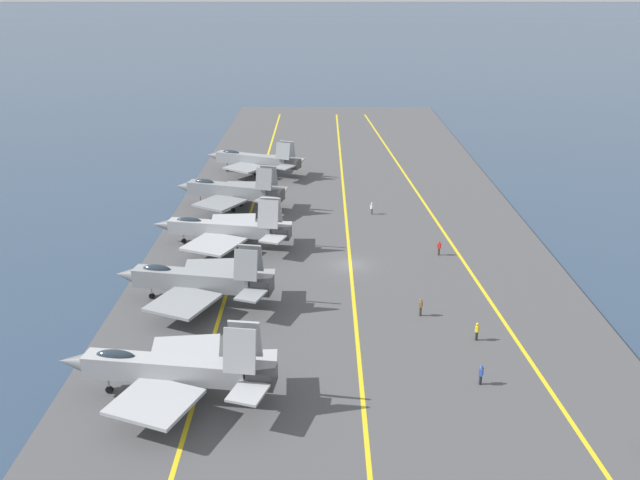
# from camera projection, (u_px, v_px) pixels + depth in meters

# --- Properties ---
(ground_plane) EXTENTS (2000.00, 2000.00, 0.00)m
(ground_plane) POSITION_uv_depth(u_px,v_px,m) (350.00, 268.00, 76.56)
(ground_plane) COLOR #2D425B
(carrier_deck) EXTENTS (202.46, 47.42, 0.40)m
(carrier_deck) POSITION_uv_depth(u_px,v_px,m) (350.00, 266.00, 76.49)
(carrier_deck) COLOR #4C4C4F
(carrier_deck) RESTS_ON ground
(deck_stripe_foul_line) EXTENTS (181.81, 12.95, 0.01)m
(deck_stripe_foul_line) POSITION_uv_depth(u_px,v_px,m) (466.00, 265.00, 76.34)
(deck_stripe_foul_line) COLOR yellow
(deck_stripe_foul_line) RESTS_ON carrier_deck
(deck_stripe_centerline) EXTENTS (182.22, 0.36, 0.01)m
(deck_stripe_centerline) POSITION_uv_depth(u_px,v_px,m) (350.00, 265.00, 76.41)
(deck_stripe_centerline) COLOR yellow
(deck_stripe_centerline) RESTS_ON carrier_deck
(deck_stripe_edge_line) EXTENTS (182.22, 1.34, 0.01)m
(deck_stripe_edge_line) POSITION_uv_depth(u_px,v_px,m) (235.00, 264.00, 76.48)
(deck_stripe_edge_line) COLOR yellow
(deck_stripe_edge_line) RESTS_ON carrier_deck
(parked_jet_nearest) EXTENTS (13.09, 17.12, 6.79)m
(parked_jet_nearest) POSITION_uv_depth(u_px,v_px,m) (170.00, 369.00, 51.11)
(parked_jet_nearest) COLOR #A8AAAF
(parked_jet_nearest) RESTS_ON carrier_deck
(parked_jet_second) EXTENTS (14.14, 16.22, 6.33)m
(parked_jet_second) POSITION_uv_depth(u_px,v_px,m) (196.00, 280.00, 66.60)
(parked_jet_second) COLOR gray
(parked_jet_second) RESTS_ON carrier_deck
(parked_jet_third) EXTENTS (14.41, 17.23, 6.32)m
(parked_jet_third) POSITION_uv_depth(u_px,v_px,m) (224.00, 229.00, 80.96)
(parked_jet_third) COLOR #A8AAAF
(parked_jet_third) RESTS_ON carrier_deck
(parked_jet_fourth) EXTENTS (13.86, 16.20, 6.45)m
(parked_jet_fourth) POSITION_uv_depth(u_px,v_px,m) (230.00, 191.00, 94.29)
(parked_jet_fourth) COLOR gray
(parked_jet_fourth) RESTS_ON carrier_deck
(parked_jet_fifth) EXTENTS (12.12, 16.92, 5.97)m
(parked_jet_fifth) POSITION_uv_depth(u_px,v_px,m) (254.00, 160.00, 110.95)
(parked_jet_fifth) COLOR gray
(parked_jet_fifth) RESTS_ON carrier_deck
(crew_blue_vest) EXTENTS (0.46, 0.42, 1.73)m
(crew_blue_vest) POSITION_uv_depth(u_px,v_px,m) (481.00, 374.00, 53.51)
(crew_blue_vest) COLOR #232328
(crew_blue_vest) RESTS_ON carrier_deck
(crew_brown_vest) EXTENTS (0.46, 0.41, 1.78)m
(crew_brown_vest) POSITION_uv_depth(u_px,v_px,m) (421.00, 306.00, 64.48)
(crew_brown_vest) COLOR #383328
(crew_brown_vest) RESTS_ON carrier_deck
(crew_white_vest) EXTENTS (0.46, 0.44, 1.67)m
(crew_white_vest) POSITION_uv_depth(u_px,v_px,m) (372.00, 208.00, 92.53)
(crew_white_vest) COLOR #4C473D
(crew_white_vest) RESTS_ON carrier_deck
(crew_yellow_vest) EXTENTS (0.46, 0.43, 1.72)m
(crew_yellow_vest) POSITION_uv_depth(u_px,v_px,m) (477.00, 331.00, 60.10)
(crew_yellow_vest) COLOR #232328
(crew_yellow_vest) RESTS_ON carrier_deck
(crew_red_vest) EXTENTS (0.42, 0.46, 1.75)m
(crew_red_vest) POSITION_uv_depth(u_px,v_px,m) (439.00, 247.00, 78.73)
(crew_red_vest) COLOR #383328
(crew_red_vest) RESTS_ON carrier_deck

